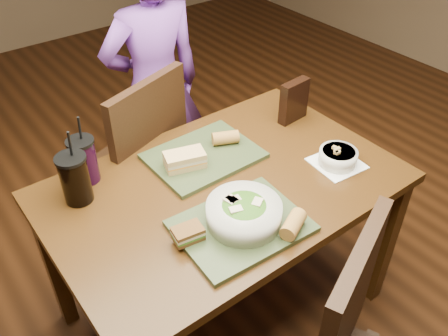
{
  "coord_description": "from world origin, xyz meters",
  "views": [
    {
      "loc": [
        -0.82,
        -1.08,
        1.88
      ],
      "look_at": [
        0.0,
        0.0,
        0.82
      ],
      "focal_mm": 38.0,
      "sensor_mm": 36.0,
      "label": 1
    }
  ],
  "objects": [
    {
      "name": "sandwich_far",
      "position": [
        -0.07,
        0.15,
        0.8
      ],
      "size": [
        0.17,
        0.12,
        0.06
      ],
      "color": "tan",
      "rests_on": "tray_far"
    },
    {
      "name": "chair_far",
      "position": [
        -0.06,
        0.53,
        0.56
      ],
      "size": [
        0.55,
        0.56,
        1.01
      ],
      "color": "black",
      "rests_on": "ground"
    },
    {
      "name": "cup_berry",
      "position": [
        -0.39,
        0.33,
        0.84
      ],
      "size": [
        0.1,
        0.1,
        0.28
      ],
      "color": "black",
      "rests_on": "dining_table"
    },
    {
      "name": "salad_bowl",
      "position": [
        -0.08,
        -0.22,
        0.81
      ],
      "size": [
        0.25,
        0.25,
        0.08
      ],
      "color": "silver",
      "rests_on": "tray_near"
    },
    {
      "name": "baguette_near",
      "position": [
        0.02,
        -0.35,
        0.8
      ],
      "size": [
        0.12,
        0.1,
        0.06
      ],
      "primitive_type": "cylinder",
      "rotation": [
        0.0,
        1.57,
        0.43
      ],
      "color": "#AD7533",
      "rests_on": "tray_near"
    },
    {
      "name": "chip_bag",
      "position": [
        0.51,
        0.17,
        0.84
      ],
      "size": [
        0.15,
        0.06,
        0.19
      ],
      "primitive_type": "cube",
      "rotation": [
        0.0,
        0.0,
        0.08
      ],
      "color": "black",
      "rests_on": "dining_table"
    },
    {
      "name": "tray_far",
      "position": [
        0.03,
        0.17,
        0.76
      ],
      "size": [
        0.42,
        0.32,
        0.02
      ],
      "primitive_type": "cube",
      "rotation": [
        0.0,
        0.0,
        0.01
      ],
      "color": "#313C20",
      "rests_on": "dining_table"
    },
    {
      "name": "tray_near",
      "position": [
        -0.1,
        -0.22,
        0.76
      ],
      "size": [
        0.44,
        0.34,
        0.02
      ],
      "primitive_type": "cube",
      "rotation": [
        0.0,
        0.0,
        -0.05
      ],
      "color": "#313C20",
      "rests_on": "dining_table"
    },
    {
      "name": "ground",
      "position": [
        0.0,
        0.0,
        0.0
      ],
      "size": [
        6.0,
        6.0,
        0.0
      ],
      "primitive_type": "plane",
      "color": "#381C0B",
      "rests_on": "ground"
    },
    {
      "name": "dining_table",
      "position": [
        0.0,
        0.0,
        0.66
      ],
      "size": [
        1.3,
        0.85,
        0.75
      ],
      "color": "#3D230C",
      "rests_on": "ground"
    },
    {
      "name": "sandwich_near",
      "position": [
        -0.27,
        -0.17,
        0.79
      ],
      "size": [
        0.1,
        0.08,
        0.05
      ],
      "color": "#593819",
      "rests_on": "tray_near"
    },
    {
      "name": "cup_cola",
      "position": [
        -0.47,
        0.24,
        0.85
      ],
      "size": [
        0.11,
        0.11,
        0.29
      ],
      "color": "black",
      "rests_on": "dining_table"
    },
    {
      "name": "diner",
      "position": [
        0.2,
        0.83,
        0.72
      ],
      "size": [
        0.56,
        0.4,
        1.44
      ],
      "primitive_type": "imported",
      "rotation": [
        0.0,
        0.0,
        3.04
      ],
      "color": "purple",
      "rests_on": "ground"
    },
    {
      "name": "baguette_far",
      "position": [
        0.15,
        0.18,
        0.79
      ],
      "size": [
        0.12,
        0.09,
        0.05
      ],
      "primitive_type": "cylinder",
      "rotation": [
        0.0,
        1.57,
        -0.44
      ],
      "color": "#AD7533",
      "rests_on": "tray_far"
    },
    {
      "name": "soup_bowl",
      "position": [
        0.42,
        -0.17,
        0.78
      ],
      "size": [
        0.2,
        0.2,
        0.07
      ],
      "color": "white",
      "rests_on": "dining_table"
    }
  ]
}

